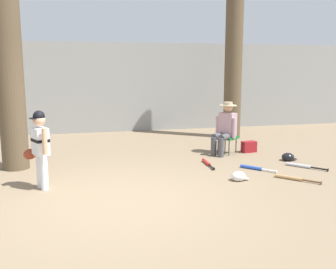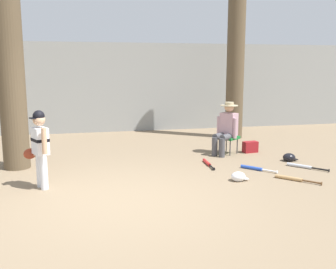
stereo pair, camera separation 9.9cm
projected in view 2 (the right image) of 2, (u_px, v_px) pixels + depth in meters
The scene contains 14 objects.
ground_plane at pixel (117, 202), 5.75m from camera, with size 60.00×60.00×0.00m, color #7F6B51.
concrete_back_wall at pixel (96, 88), 11.74m from camera, with size 18.00×0.36×2.71m, color gray.
tree_near_player at pixel (10, 55), 7.29m from camera, with size 0.79×0.79×5.24m.
tree_behind_spectator at pixel (236, 58), 10.58m from camera, with size 0.65×0.65×5.07m.
young_ballplayer at pixel (40, 144), 6.28m from camera, with size 0.48×0.54×1.31m.
folding_stool at pixel (228, 138), 8.87m from camera, with size 0.56×0.56×0.41m.
seated_spectator at pixel (226, 127), 8.75m from camera, with size 0.65×0.59×1.20m.
handbag_beside_stool at pixel (250, 147), 9.03m from camera, with size 0.34×0.18×0.26m, color maroon.
bat_blue_youth at pixel (254, 168), 7.51m from camera, with size 0.53×0.61×0.07m.
bat_wood_tan at pixel (292, 179), 6.82m from camera, with size 0.59×0.65×0.07m.
bat_red_barrel at pixel (207, 163), 7.91m from camera, with size 0.11×0.76×0.07m.
bat_aluminum_silver at pixel (303, 166), 7.66m from camera, with size 0.57×0.68×0.07m.
batting_helmet_black at pixel (289, 157), 8.21m from camera, with size 0.32×0.24×0.18m.
batting_helmet_white at pixel (238, 177), 6.79m from camera, with size 0.31×0.24×0.18m.
Camera 2 is at (-0.47, -5.52, 2.00)m, focal length 40.97 mm.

